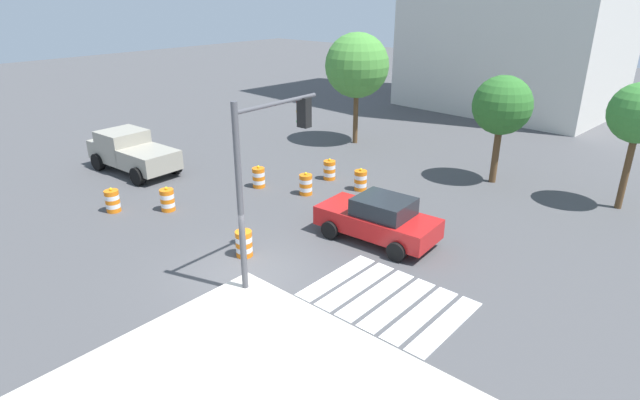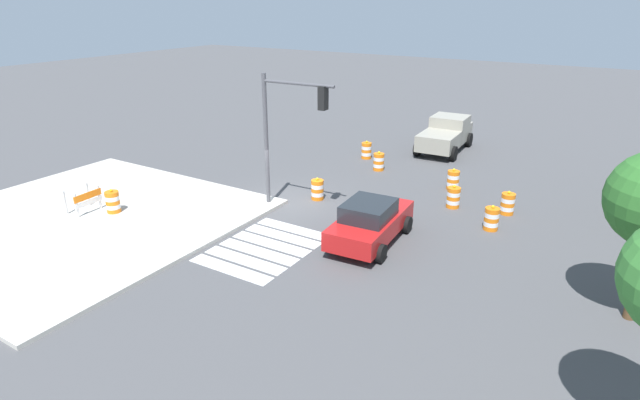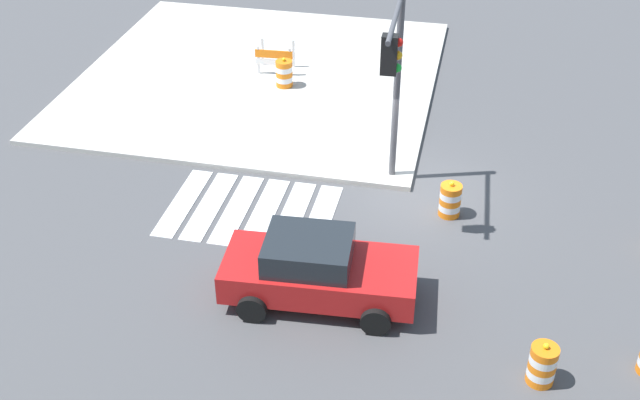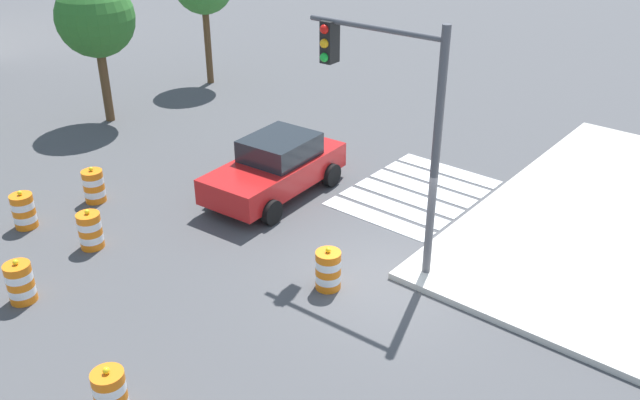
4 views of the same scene
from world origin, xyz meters
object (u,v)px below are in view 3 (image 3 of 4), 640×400
sports_car (317,270)px  traffic_barrel_on_sidewalk (284,73)px  construction_barricade (275,57)px  traffic_barrel_median_far (542,365)px  traffic_light_pole (395,66)px  traffic_barrel_median_near (450,200)px

sports_car → traffic_barrel_on_sidewalk: bearing=-71.6°
construction_barricade → traffic_barrel_on_sidewalk: bearing=121.1°
traffic_barrel_median_far → traffic_light_pole: bearing=-55.8°
traffic_barrel_median_far → traffic_barrel_on_sidewalk: size_ratio=1.00×
traffic_barrel_median_far → construction_barricade: size_ratio=0.78×
traffic_barrel_median_near → traffic_light_pole: bearing=-10.3°
sports_car → traffic_barrel_on_sidewalk: sports_car is taller
traffic_barrel_median_far → traffic_barrel_on_sidewalk: traffic_barrel_on_sidewalk is taller
traffic_barrel_median_near → traffic_light_pole: 3.85m
traffic_barrel_median_near → construction_barricade: construction_barricade is taller
traffic_barrel_median_near → traffic_barrel_on_sidewalk: 8.62m
construction_barricade → sports_car: bearing=109.6°
traffic_barrel_on_sidewalk → traffic_light_pole: (-4.36, 5.87, 3.31)m
traffic_barrel_median_far → traffic_barrel_on_sidewalk: (8.27, -11.64, 0.15)m
traffic_barrel_median_far → traffic_barrel_on_sidewalk: 14.29m
traffic_barrel_on_sidewalk → traffic_light_pole: bearing=126.6°
traffic_barrel_median_far → traffic_light_pole: traffic_light_pole is taller
traffic_barrel_median_far → traffic_barrel_median_near: bearing=-67.5°
traffic_barrel_median_near → traffic_barrel_on_sidewalk: traffic_barrel_on_sidewalk is taller
construction_barricade → traffic_barrel_median_far: bearing=125.1°
sports_car → traffic_barrel_median_far: size_ratio=4.33×
traffic_barrel_on_sidewalk → construction_barricade: 1.11m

